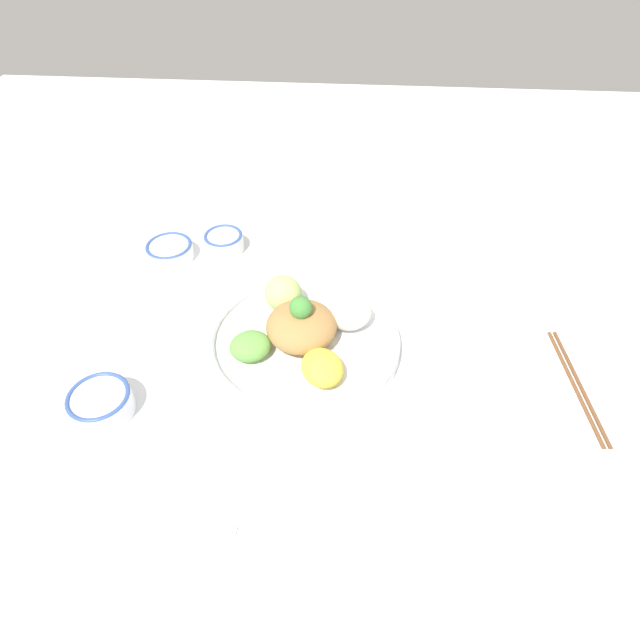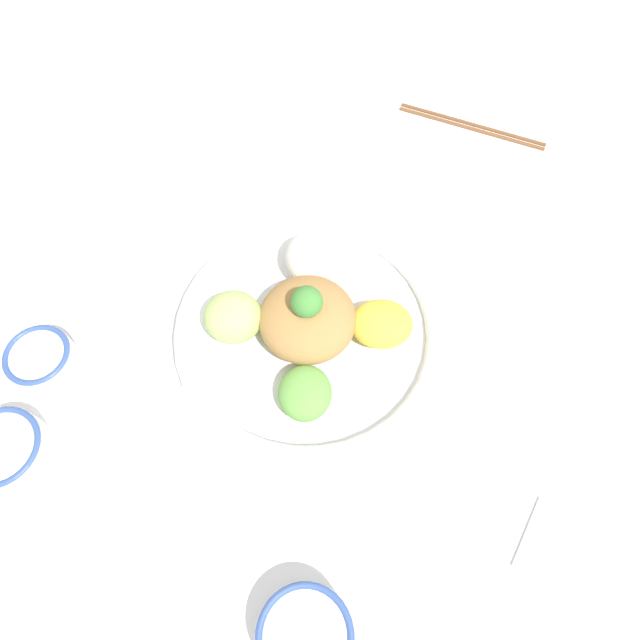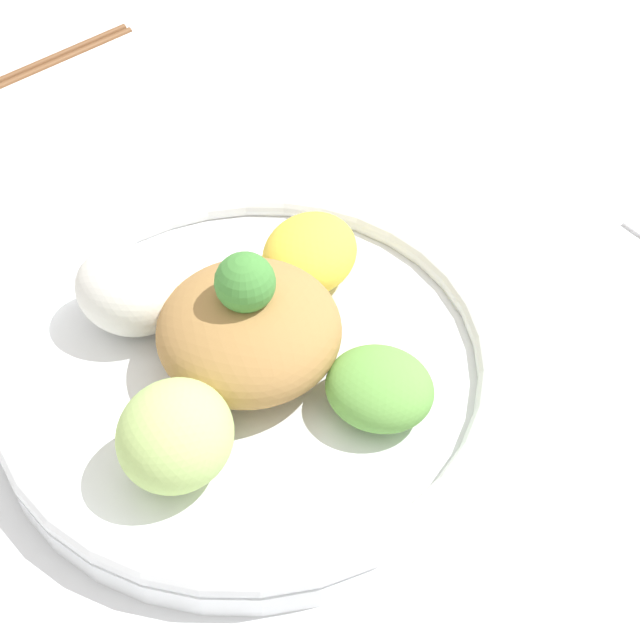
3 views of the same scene
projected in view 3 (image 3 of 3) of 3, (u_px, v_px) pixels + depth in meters
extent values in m
plane|color=white|center=(199.00, 388.00, 0.61)|extent=(2.40, 2.40, 0.00)
cylinder|color=white|center=(253.00, 372.00, 0.61)|extent=(0.34, 0.34, 0.02)
torus|color=white|center=(252.00, 357.00, 0.60)|extent=(0.34, 0.34, 0.02)
ellipsoid|color=#B7DB7A|center=(175.00, 436.00, 0.52)|extent=(0.09, 0.09, 0.06)
ellipsoid|color=#6BAD4C|center=(379.00, 388.00, 0.56)|extent=(0.09, 0.09, 0.04)
ellipsoid|color=yellow|center=(310.00, 253.00, 0.64)|extent=(0.10, 0.09, 0.05)
ellipsoid|color=white|center=(130.00, 290.00, 0.60)|extent=(0.09, 0.10, 0.06)
ellipsoid|color=#AD7F47|center=(249.00, 330.00, 0.58)|extent=(0.12, 0.12, 0.06)
sphere|color=#478E3D|center=(245.00, 282.00, 0.54)|extent=(0.04, 0.04, 0.04)
cylinder|color=brown|center=(24.00, 67.00, 0.88)|extent=(0.24, 0.03, 0.01)
cylinder|color=brown|center=(29.00, 71.00, 0.88)|extent=(0.24, 0.03, 0.01)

